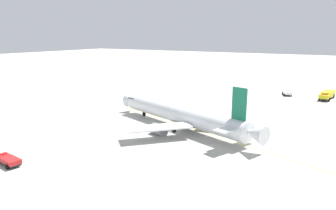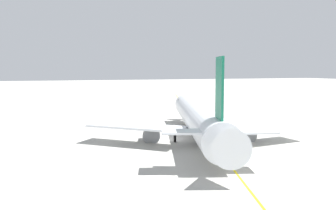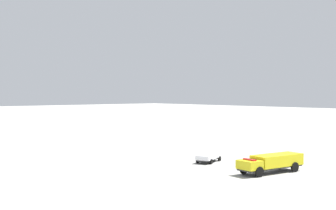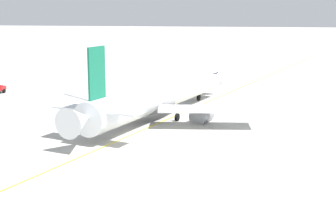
% 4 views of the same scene
% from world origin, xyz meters
% --- Properties ---
extents(ground_plane, '(600.00, 600.00, 0.00)m').
position_xyz_m(ground_plane, '(0.00, 0.00, 0.00)').
color(ground_plane, '#ADAAA3').
extents(airliner_main, '(41.73, 29.68, 11.53)m').
position_xyz_m(airliner_main, '(-1.85, -3.26, 2.94)').
color(airliner_main, silver).
rests_on(airliner_main, ground_plane).
extents(taxiway_centreline, '(174.47, 60.50, 0.01)m').
position_xyz_m(taxiway_centreline, '(3.06, -6.81, 0.00)').
color(taxiway_centreline, yellow).
rests_on(taxiway_centreline, ground_plane).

